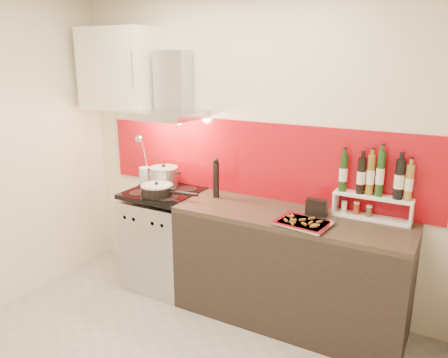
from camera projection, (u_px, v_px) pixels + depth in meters
The scene contains 13 objects.
back_wall at pixel (250, 149), 3.69m from camera, with size 3.40×0.02×2.60m, color silver.
backsplash at pixel (254, 160), 3.68m from camera, with size 3.00×0.02×0.64m, color maroon.
range_stove at pixel (165, 240), 3.99m from camera, with size 0.60×0.60×0.91m.
counter at pixel (289, 268), 3.43m from camera, with size 1.80×0.60×0.90m.
range_hood at pixel (169, 94), 3.76m from camera, with size 0.62×0.50×0.61m.
upper_cabinet at pixel (118, 69), 3.95m from camera, with size 0.70×0.35×0.72m, color white.
stock_pot at pixel (164, 177), 3.96m from camera, with size 0.26×0.26×0.22m.
saute_pan at pixel (158, 190), 3.72m from camera, with size 0.52×0.27×0.12m.
utensil_jar at pixel (144, 170), 4.04m from camera, with size 0.10×0.15×0.48m.
pepper_mill at pixel (216, 178), 3.68m from camera, with size 0.05×0.05×0.34m.
step_shelf at pixel (375, 188), 3.17m from camera, with size 0.56×0.15×0.52m.
caddy_box at pixel (317, 208), 3.28m from camera, with size 0.16×0.07×0.14m, color black.
baking_tray at pixel (303, 223), 3.10m from camera, with size 0.41×0.34×0.03m.
Camera 1 is at (1.57, -1.87, 2.05)m, focal length 35.00 mm.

